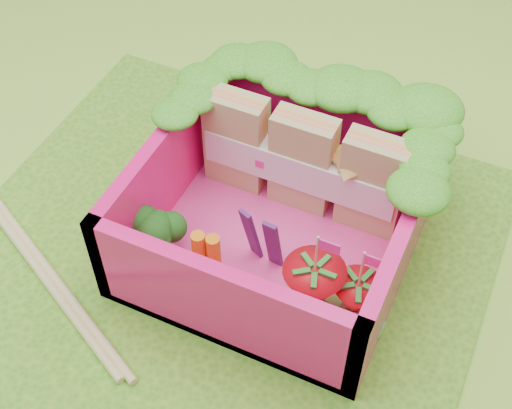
{
  "coord_description": "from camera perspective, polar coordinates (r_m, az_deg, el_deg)",
  "views": [
    {
      "loc": [
        1.08,
        -1.81,
        2.92
      ],
      "look_at": [
        0.12,
        0.27,
        0.28
      ],
      "focal_mm": 50.0,
      "sensor_mm": 36.0,
      "label": 1
    }
  ],
  "objects": [
    {
      "name": "carrot_sticks",
      "position": [
        3.42,
        -4.0,
        -3.88
      ],
      "size": [
        0.14,
        0.09,
        0.25
      ],
      "color": "orange",
      "rests_on": "bento_floor"
    },
    {
      "name": "chopsticks",
      "position": [
        3.94,
        -19.25,
        -1.34
      ],
      "size": [
        2.17,
        1.09,
        0.04
      ],
      "color": "#D5C075",
      "rests_on": "placemat"
    },
    {
      "name": "placemat",
      "position": [
        3.59,
        -3.57,
        -5.09
      ],
      "size": [
        2.6,
        2.6,
        0.03
      ],
      "primitive_type": "cube",
      "color": "#4E9621",
      "rests_on": "ground"
    },
    {
      "name": "lettuce_ruffle",
      "position": [
        3.52,
        5.04,
        8.41
      ],
      "size": [
        1.43,
        0.77,
        0.11
      ],
      "color": "#218117",
      "rests_on": "bento_box"
    },
    {
      "name": "snap_peas",
      "position": [
        3.36,
        4.62,
        -8.21
      ],
      "size": [
        0.66,
        0.3,
        0.05
      ],
      "color": "green",
      "rests_on": "bento_floor"
    },
    {
      "name": "ground",
      "position": [
        3.6,
        -3.56,
        -5.23
      ],
      "size": [
        14.0,
        14.0,
        0.0
      ],
      "primitive_type": "plane",
      "color": "#8ADE3E",
      "rests_on": "ground"
    },
    {
      "name": "bento_box",
      "position": [
        3.45,
        1.83,
        -0.37
      ],
      "size": [
        1.3,
        1.3,
        0.55
      ],
      "color": "#F91573",
      "rests_on": "placemat"
    },
    {
      "name": "purple_wedges",
      "position": [
        3.37,
        0.48,
        -2.77
      ],
      "size": [
        0.19,
        0.05,
        0.38
      ],
      "color": "#3F1650",
      "rests_on": "bento_floor"
    },
    {
      "name": "sandwich_stack",
      "position": [
        3.59,
        3.83,
        3.39
      ],
      "size": [
        1.06,
        0.18,
        0.56
      ],
      "color": "#A28B55",
      "rests_on": "bento_floor"
    },
    {
      "name": "bento_floor",
      "position": [
        3.64,
        1.74,
        -2.93
      ],
      "size": [
        1.3,
        1.3,
        0.05
      ],
      "primitive_type": "cube",
      "color": "#E83B8F",
      "rests_on": "placemat"
    },
    {
      "name": "broccoli",
      "position": [
        3.47,
        -7.94,
        -1.99
      ],
      "size": [
        0.31,
        0.31,
        0.24
      ],
      "color": "#639C4B",
      "rests_on": "bento_floor"
    },
    {
      "name": "strawberry_right",
      "position": [
        3.29,
        8.01,
        -7.47
      ],
      "size": [
        0.23,
        0.23,
        0.47
      ],
      "color": "red",
      "rests_on": "bento_floor"
    },
    {
      "name": "strawberry_left",
      "position": [
        3.26,
        4.57,
        -6.74
      ],
      "size": [
        0.29,
        0.29,
        0.53
      ],
      "color": "red",
      "rests_on": "bento_floor"
    }
  ]
}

